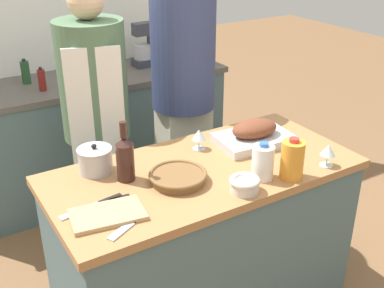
{
  "coord_description": "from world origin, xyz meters",
  "views": [
    {
      "loc": [
        -1.06,
        -1.63,
        1.93
      ],
      "look_at": [
        0.0,
        0.1,
        0.95
      ],
      "focal_mm": 45.0,
      "sensor_mm": 36.0,
      "label": 1
    }
  ],
  "objects_px": {
    "stock_pot": "(95,160)",
    "milk_jug": "(263,162)",
    "cutting_board": "(107,215)",
    "condiment_bottle_tall": "(173,54)",
    "knife_bread": "(106,203)",
    "person_cook_aproned": "(96,118)",
    "wicker_basket": "(178,177)",
    "stand_mixer": "(145,48)",
    "wine_glass_right": "(199,136)",
    "knife_chef": "(94,206)",
    "person_cook_guest": "(183,86)",
    "condiment_bottle_short": "(26,72)",
    "condiment_bottle_extra": "(42,80)",
    "juice_jug": "(292,160)",
    "wine_bottle_green": "(125,157)",
    "wine_glass_left": "(328,151)",
    "knife_paring": "(129,225)",
    "roasting_pan": "(254,135)",
    "mixing_bowl": "(245,184)"
  },
  "relations": [
    {
      "from": "knife_chef",
      "to": "knife_bread",
      "type": "height_order",
      "value": "same"
    },
    {
      "from": "cutting_board",
      "to": "wine_glass_left",
      "type": "bearing_deg",
      "value": -7.79
    },
    {
      "from": "wicker_basket",
      "to": "wine_glass_right",
      "type": "height_order",
      "value": "wine_glass_right"
    },
    {
      "from": "stand_mixer",
      "to": "condiment_bottle_tall",
      "type": "distance_m",
      "value": 0.23
    },
    {
      "from": "wicker_basket",
      "to": "mixing_bowl",
      "type": "distance_m",
      "value": 0.29
    },
    {
      "from": "roasting_pan",
      "to": "knife_chef",
      "type": "xyz_separation_m",
      "value": [
        -0.9,
        -0.13,
        -0.05
      ]
    },
    {
      "from": "roasting_pan",
      "to": "cutting_board",
      "type": "xyz_separation_m",
      "value": [
        -0.89,
        -0.22,
        -0.04
      ]
    },
    {
      "from": "wicker_basket",
      "to": "condiment_bottle_short",
      "type": "relative_size",
      "value": 1.51
    },
    {
      "from": "stock_pot",
      "to": "condiment_bottle_tall",
      "type": "bearing_deg",
      "value": 48.93
    },
    {
      "from": "mixing_bowl",
      "to": "condiment_bottle_short",
      "type": "bearing_deg",
      "value": 102.85
    },
    {
      "from": "wicker_basket",
      "to": "wine_bottle_green",
      "type": "distance_m",
      "value": 0.24
    },
    {
      "from": "stock_pot",
      "to": "person_cook_guest",
      "type": "height_order",
      "value": "person_cook_guest"
    },
    {
      "from": "wine_glass_right",
      "to": "stand_mixer",
      "type": "xyz_separation_m",
      "value": [
        0.4,
        1.38,
        0.08
      ]
    },
    {
      "from": "person_cook_guest",
      "to": "wine_glass_right",
      "type": "bearing_deg",
      "value": -112.9
    },
    {
      "from": "condiment_bottle_short",
      "to": "person_cook_aproned",
      "type": "distance_m",
      "value": 0.86
    },
    {
      "from": "knife_bread",
      "to": "person_cook_guest",
      "type": "xyz_separation_m",
      "value": [
        0.82,
        0.78,
        0.12
      ]
    },
    {
      "from": "milk_jug",
      "to": "knife_bread",
      "type": "xyz_separation_m",
      "value": [
        -0.67,
        0.16,
        -0.08
      ]
    },
    {
      "from": "condiment_bottle_tall",
      "to": "knife_paring",
      "type": "bearing_deg",
      "value": -123.89
    },
    {
      "from": "person_cook_aproned",
      "to": "juice_jug",
      "type": "bearing_deg",
      "value": -46.08
    },
    {
      "from": "knife_chef",
      "to": "condiment_bottle_tall",
      "type": "bearing_deg",
      "value": 51.51
    },
    {
      "from": "juice_jug",
      "to": "knife_bread",
      "type": "xyz_separation_m",
      "value": [
        -0.78,
        0.23,
        -0.09
      ]
    },
    {
      "from": "wine_glass_left",
      "to": "person_cook_aproned",
      "type": "distance_m",
      "value": 1.27
    },
    {
      "from": "stand_mixer",
      "to": "person_cook_aproned",
      "type": "height_order",
      "value": "person_cook_aproned"
    },
    {
      "from": "cutting_board",
      "to": "stock_pot",
      "type": "bearing_deg",
      "value": 75.29
    },
    {
      "from": "wine_glass_right",
      "to": "knife_bread",
      "type": "relative_size",
      "value": 0.45
    },
    {
      "from": "condiment_bottle_tall",
      "to": "condiment_bottle_short",
      "type": "distance_m",
      "value": 1.1
    },
    {
      "from": "juice_jug",
      "to": "wine_bottle_green",
      "type": "bearing_deg",
      "value": 149.99
    },
    {
      "from": "knife_paring",
      "to": "mixing_bowl",
      "type": "bearing_deg",
      "value": -3.33
    },
    {
      "from": "wine_bottle_green",
      "to": "knife_chef",
      "type": "bearing_deg",
      "value": -146.91
    },
    {
      "from": "cutting_board",
      "to": "milk_jug",
      "type": "distance_m",
      "value": 0.71
    },
    {
      "from": "stock_pot",
      "to": "knife_chef",
      "type": "height_order",
      "value": "stock_pot"
    },
    {
      "from": "wicker_basket",
      "to": "stand_mixer",
      "type": "distance_m",
      "value": 1.74
    },
    {
      "from": "cutting_board",
      "to": "wine_glass_right",
      "type": "xyz_separation_m",
      "value": [
        0.62,
        0.32,
        0.06
      ]
    },
    {
      "from": "wine_glass_left",
      "to": "wine_glass_right",
      "type": "height_order",
      "value": "wine_glass_left"
    },
    {
      "from": "knife_bread",
      "to": "person_cook_aproned",
      "type": "bearing_deg",
      "value": 71.08
    },
    {
      "from": "condiment_bottle_tall",
      "to": "person_cook_aproned",
      "type": "bearing_deg",
      "value": -140.44
    },
    {
      "from": "wine_glass_left",
      "to": "wine_glass_right",
      "type": "relative_size",
      "value": 1.04
    },
    {
      "from": "knife_chef",
      "to": "person_cook_aproned",
      "type": "bearing_deg",
      "value": 68.06
    },
    {
      "from": "wicker_basket",
      "to": "knife_chef",
      "type": "bearing_deg",
      "value": 179.13
    },
    {
      "from": "wine_glass_left",
      "to": "wine_glass_right",
      "type": "xyz_separation_m",
      "value": [
        -0.41,
        0.46,
        -0.0
      ]
    },
    {
      "from": "stock_pot",
      "to": "milk_jug",
      "type": "distance_m",
      "value": 0.75
    },
    {
      "from": "knife_bread",
      "to": "stand_mixer",
      "type": "height_order",
      "value": "stand_mixer"
    },
    {
      "from": "knife_paring",
      "to": "condiment_bottle_tall",
      "type": "relative_size",
      "value": 1.35
    },
    {
      "from": "stand_mixer",
      "to": "person_cook_aproned",
      "type": "distance_m",
      "value": 1.07
    },
    {
      "from": "juice_jug",
      "to": "condiment_bottle_tall",
      "type": "relative_size",
      "value": 1.31
    },
    {
      "from": "knife_paring",
      "to": "person_cook_guest",
      "type": "relative_size",
      "value": 0.11
    },
    {
      "from": "person_cook_aproned",
      "to": "knife_bread",
      "type": "bearing_deg",
      "value": -90.86
    },
    {
      "from": "cutting_board",
      "to": "condiment_bottle_tall",
      "type": "distance_m",
      "value": 2.07
    },
    {
      "from": "juice_jug",
      "to": "stand_mixer",
      "type": "height_order",
      "value": "stand_mixer"
    },
    {
      "from": "condiment_bottle_extra",
      "to": "knife_bread",
      "type": "bearing_deg",
      "value": -96.34
    }
  ]
}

